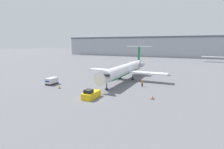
% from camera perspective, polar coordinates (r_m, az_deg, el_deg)
% --- Properties ---
extents(ground_plane, '(600.00, 600.00, 0.00)m').
position_cam_1_polar(ground_plane, '(35.11, -7.21, -7.96)').
color(ground_plane, slate).
extents(terminal_building, '(180.00, 16.80, 16.29)m').
position_cam_1_polar(terminal_building, '(149.36, 17.99, 8.64)').
color(terminal_building, '#9EA3AD').
rests_on(terminal_building, ground).
extents(airplane_main, '(24.26, 31.51, 9.83)m').
position_cam_1_polar(airplane_main, '(52.10, 4.38, 1.72)').
color(airplane_main, white).
rests_on(airplane_main, ground).
extents(pushback_tug, '(2.03, 4.41, 1.98)m').
position_cam_1_polar(pushback_tug, '(35.51, -6.85, -6.48)').
color(pushback_tug, yellow).
rests_on(pushback_tug, ground).
extents(luggage_cart, '(1.81, 3.22, 1.81)m').
position_cam_1_polar(luggage_cart, '(49.33, -19.07, -2.06)').
color(luggage_cart, '#232326').
rests_on(luggage_cart, ground).
extents(worker_near_tug, '(0.40, 0.24, 1.65)m').
position_cam_1_polar(worker_near_tug, '(36.72, -8.60, -5.79)').
color(worker_near_tug, '#232838').
rests_on(worker_near_tug, ground).
extents(worker_by_wing, '(0.40, 0.26, 1.83)m').
position_cam_1_polar(worker_by_wing, '(45.09, 9.85, -2.68)').
color(worker_by_wing, '#232838').
rests_on(worker_by_wing, ground).
extents(traffic_cone_left, '(0.57, 0.57, 0.83)m').
position_cam_1_polar(traffic_cone_left, '(44.67, -16.80, -3.84)').
color(traffic_cone_left, black).
rests_on(traffic_cone_left, ground).
extents(traffic_cone_right, '(0.70, 0.70, 0.73)m').
position_cam_1_polar(traffic_cone_right, '(35.70, 13.08, -7.26)').
color(traffic_cone_right, black).
rests_on(traffic_cone_right, ground).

